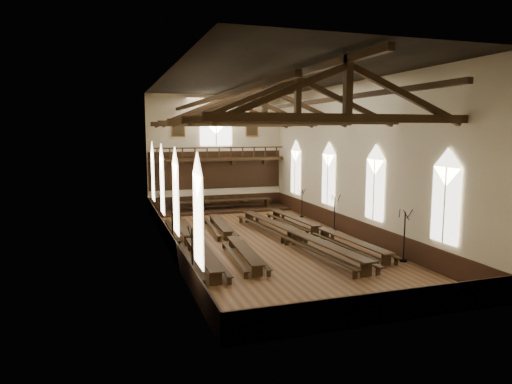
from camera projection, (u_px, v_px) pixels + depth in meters
ground at (264, 241)px, 28.62m from camera, size 26.00×26.00×0.00m
room_walls at (265, 138)px, 27.76m from camera, size 26.00×26.00×26.00m
wainscot_band at (264, 232)px, 28.54m from camera, size 12.00×26.00×1.20m
side_windows at (265, 182)px, 28.12m from camera, size 11.85×19.80×4.50m
end_window at (216, 127)px, 39.80m from camera, size 2.80×0.12×3.80m
minstrels_gallery at (217, 165)px, 40.02m from camera, size 11.80×1.24×3.70m
portraits at (216, 128)px, 39.81m from camera, size 7.75×0.09×1.45m
roof_trusses at (265, 109)px, 27.52m from camera, size 11.70×25.70×2.80m
refectory_row_a at (191, 240)px, 26.77m from camera, size 1.56×14.23×0.73m
refectory_row_b at (231, 237)px, 27.80m from camera, size 1.77×13.74×0.67m
refectory_row_c at (294, 234)px, 28.05m from camera, size 2.37×15.08×0.81m
refectory_row_d at (319, 230)px, 29.53m from camera, size 1.92×14.30×0.73m
dais at (224, 210)px, 39.43m from camera, size 11.40×2.93×0.20m
high_table at (224, 201)px, 39.33m from camera, size 8.34×0.97×0.78m
high_chairs at (222, 201)px, 40.11m from camera, size 4.93×0.43×0.96m
candelabrum_left_near at (192, 261)px, 21.61m from camera, size 0.70×0.76×2.48m
candelabrum_left_mid at (172, 230)px, 27.95m from camera, size 0.82×0.78×2.72m
candelabrum_left_far at (161, 215)px, 33.87m from camera, size 0.66×0.70×2.32m
candelabrum_right_near at (404, 246)px, 24.10m from camera, size 0.77×0.87×2.83m
candelabrum_right_mid at (334, 220)px, 31.42m from camera, size 0.76×0.74×2.55m
candelabrum_right_far at (302, 208)px, 36.61m from camera, size 0.69×0.67×2.31m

